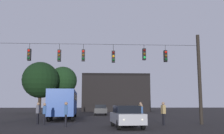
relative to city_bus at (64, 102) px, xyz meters
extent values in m
plane|color=black|center=(3.81, 1.99, -1.87)|extent=(168.00, 168.00, 0.00)
cylinder|color=black|center=(12.03, -8.34, 1.82)|extent=(0.28, 0.28, 7.37)
cylinder|color=black|center=(3.81, -8.34, 4.61)|extent=(16.44, 0.02, 0.02)
cylinder|color=black|center=(-1.85, -8.34, 4.37)|extent=(0.03, 0.03, 0.44)
cube|color=black|center=(-1.85, -8.34, 3.68)|extent=(0.26, 0.32, 0.95)
sphere|color=red|center=(-1.85, -8.52, 3.98)|extent=(0.20, 0.20, 0.20)
sphere|color=#5B3D0C|center=(-1.85, -8.52, 3.68)|extent=(0.20, 0.20, 0.20)
sphere|color=#0C4219|center=(-1.85, -8.52, 3.38)|extent=(0.20, 0.20, 0.20)
cylinder|color=black|center=(0.55, -8.34, 4.35)|extent=(0.03, 0.03, 0.49)
cube|color=black|center=(0.55, -8.34, 3.63)|extent=(0.26, 0.32, 0.95)
sphere|color=red|center=(0.55, -8.52, 3.93)|extent=(0.20, 0.20, 0.20)
sphere|color=#5B3D0C|center=(0.55, -8.52, 3.63)|extent=(0.20, 0.20, 0.20)
sphere|color=#0C4219|center=(0.55, -8.52, 3.33)|extent=(0.20, 0.20, 0.20)
cylinder|color=black|center=(2.49, -8.34, 4.37)|extent=(0.03, 0.03, 0.45)
cube|color=black|center=(2.49, -8.34, 3.67)|extent=(0.26, 0.32, 0.95)
sphere|color=red|center=(2.49, -8.52, 3.97)|extent=(0.20, 0.20, 0.20)
sphere|color=#5B3D0C|center=(2.49, -8.52, 3.67)|extent=(0.20, 0.20, 0.20)
sphere|color=#0C4219|center=(2.49, -8.52, 3.37)|extent=(0.20, 0.20, 0.20)
cylinder|color=black|center=(4.93, -8.34, 4.33)|extent=(0.03, 0.03, 0.53)
cube|color=black|center=(4.93, -8.34, 3.59)|extent=(0.26, 0.32, 0.95)
sphere|color=#510A0A|center=(4.93, -8.52, 3.89)|extent=(0.20, 0.20, 0.20)
sphere|color=orange|center=(4.93, -8.52, 3.59)|extent=(0.20, 0.20, 0.20)
sphere|color=#0C4219|center=(4.93, -8.52, 3.29)|extent=(0.20, 0.20, 0.20)
cylinder|color=black|center=(7.47, -8.34, 4.44)|extent=(0.03, 0.03, 0.31)
cube|color=black|center=(7.47, -8.34, 3.81)|extent=(0.26, 0.32, 0.95)
sphere|color=#510A0A|center=(7.47, -8.52, 4.11)|extent=(0.20, 0.20, 0.20)
sphere|color=#5B3D0C|center=(7.47, -8.52, 3.81)|extent=(0.20, 0.20, 0.20)
sphere|color=#1EE04C|center=(7.47, -8.52, 3.51)|extent=(0.20, 0.20, 0.20)
cylinder|color=black|center=(9.24, -8.34, 4.37)|extent=(0.03, 0.03, 0.45)
cube|color=black|center=(9.24, -8.34, 3.67)|extent=(0.26, 0.32, 0.95)
sphere|color=red|center=(9.24, -8.52, 3.97)|extent=(0.20, 0.20, 0.20)
sphere|color=#5B3D0C|center=(9.24, -8.52, 3.67)|extent=(0.20, 0.20, 0.20)
sphere|color=#0C4219|center=(9.24, -8.52, 3.37)|extent=(0.20, 0.20, 0.20)
cube|color=navy|center=(0.00, 0.01, -0.12)|extent=(3.07, 11.11, 2.50)
cube|color=black|center=(0.00, 0.01, 0.49)|extent=(3.07, 10.46, 0.70)
cylinder|color=black|center=(-1.31, 3.91, -1.37)|extent=(0.33, 1.01, 1.00)
cylinder|color=black|center=(0.90, 4.02, -1.37)|extent=(0.33, 1.01, 1.00)
cylinder|color=black|center=(-1.00, -2.25, -1.37)|extent=(0.33, 1.01, 1.00)
cylinder|color=black|center=(1.22, -2.13, -1.37)|extent=(0.33, 1.01, 1.00)
cylinder|color=black|center=(-0.89, -4.22, -1.37)|extent=(0.33, 1.01, 1.00)
cylinder|color=black|center=(1.32, -4.11, -1.37)|extent=(0.33, 1.01, 1.00)
cube|color=beige|center=(-0.17, 3.30, 0.49)|extent=(2.60, 0.93, 0.56)
cube|color=beige|center=(0.14, -2.74, 0.49)|extent=(2.60, 0.93, 0.56)
cube|color=#99999E|center=(5.69, -10.99, -1.21)|extent=(2.13, 4.43, 0.68)
cube|color=black|center=(5.68, -10.84, -0.61)|extent=(1.76, 2.44, 0.52)
cylinder|color=black|center=(6.59, -12.35, -1.55)|extent=(0.27, 0.66, 0.64)
cylinder|color=black|center=(5.01, -12.47, -1.55)|extent=(0.27, 0.66, 0.64)
cylinder|color=black|center=(6.37, -9.52, -1.55)|extent=(0.27, 0.66, 0.64)
cylinder|color=black|center=(4.79, -9.64, -1.55)|extent=(0.27, 0.66, 0.64)
sphere|color=white|center=(6.43, -13.04, -1.21)|extent=(0.18, 0.18, 0.18)
sphere|color=white|center=(5.28, -13.13, -1.21)|extent=(0.18, 0.18, 0.18)
cube|color=black|center=(4.13, 9.78, -1.21)|extent=(1.82, 4.31, 0.68)
cube|color=black|center=(4.13, 9.63, -0.61)|extent=(1.60, 2.33, 0.52)
cylinder|color=black|center=(3.33, 11.20, -1.55)|extent=(0.22, 0.64, 0.64)
cylinder|color=black|center=(4.91, 11.21, -1.55)|extent=(0.22, 0.64, 0.64)
cylinder|color=black|center=(3.35, 8.36, -1.55)|extent=(0.22, 0.64, 0.64)
cylinder|color=black|center=(4.93, 8.37, -1.55)|extent=(0.22, 0.64, 0.64)
sphere|color=white|center=(3.54, 11.88, -1.21)|extent=(0.18, 0.18, 0.18)
sphere|color=white|center=(4.70, 11.89, -1.21)|extent=(0.18, 0.18, 0.18)
cylinder|color=black|center=(1.39, -10.04, -1.43)|extent=(0.14, 0.14, 0.88)
cylinder|color=black|center=(1.41, -10.20, -1.43)|extent=(0.14, 0.14, 0.88)
cube|color=#2D4C7F|center=(1.40, -10.12, -0.66)|extent=(0.27, 0.38, 0.66)
sphere|color=#8C6B51|center=(1.40, -10.12, -0.21)|extent=(0.24, 0.24, 0.24)
cylinder|color=black|center=(-1.20, -7.43, -1.43)|extent=(0.14, 0.14, 0.87)
cylinder|color=black|center=(-1.18, -7.27, -1.43)|extent=(0.14, 0.14, 0.87)
cube|color=#4C4C56|center=(-1.19, -7.35, -0.68)|extent=(0.29, 0.39, 0.65)
sphere|color=#8C6B51|center=(-1.19, -7.35, -0.23)|extent=(0.23, 0.23, 0.23)
cylinder|color=black|center=(7.46, -6.41, -1.43)|extent=(0.14, 0.14, 0.88)
cylinder|color=black|center=(7.41, -6.26, -1.43)|extent=(0.14, 0.14, 0.88)
cube|color=#997F4C|center=(7.44, -6.34, -0.66)|extent=(0.33, 0.41, 0.66)
sphere|color=#8C6B51|center=(7.44, -6.34, -0.21)|extent=(0.24, 0.24, 0.24)
cylinder|color=black|center=(8.77, -9.19, -1.43)|extent=(0.14, 0.14, 0.88)
cylinder|color=black|center=(8.73, -9.03, -1.43)|extent=(0.14, 0.14, 0.88)
cube|color=#997F4C|center=(8.75, -9.11, -0.65)|extent=(0.32, 0.41, 0.66)
sphere|color=#8C6B51|center=(8.75, -9.11, -0.20)|extent=(0.24, 0.24, 0.24)
cylinder|color=black|center=(-0.52, -8.11, -1.44)|extent=(0.14, 0.14, 0.84)
cylinder|color=black|center=(-0.50, -8.27, -1.44)|extent=(0.14, 0.14, 0.84)
cube|color=#2D4C7F|center=(-0.51, -8.19, -0.71)|extent=(0.28, 0.39, 0.63)
sphere|color=#8C6B51|center=(-0.51, -8.19, -0.28)|extent=(0.23, 0.23, 0.23)
cylinder|color=black|center=(7.21, -8.09, -1.46)|extent=(0.14, 0.14, 0.81)
cylinder|color=black|center=(7.19, -8.25, -1.46)|extent=(0.14, 0.14, 0.81)
cube|color=#2D4C7F|center=(7.20, -8.17, -0.76)|extent=(0.28, 0.39, 0.60)
sphere|color=#8C6B51|center=(7.20, -8.17, -0.34)|extent=(0.22, 0.22, 0.22)
cube|color=black|center=(7.61, 31.54, 1.93)|extent=(14.48, 11.65, 7.59)
cube|color=black|center=(7.61, 31.54, 5.97)|extent=(14.48, 11.65, 0.50)
cylinder|color=black|center=(-2.75, 19.29, 0.16)|extent=(0.52, 0.52, 4.06)
sphere|color=black|center=(-2.75, 19.29, 4.01)|extent=(5.19, 5.19, 5.19)
cylinder|color=#2D2116|center=(-6.07, 15.81, -0.10)|extent=(0.52, 0.52, 3.53)
sphere|color=black|center=(-6.07, 15.81, 3.82)|extent=(6.16, 6.16, 6.16)
camera|label=1|loc=(3.65, -29.41, -0.23)|focal=42.15mm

